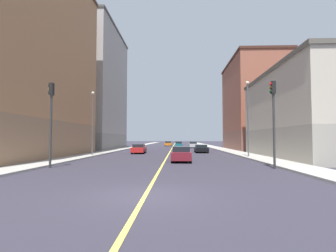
% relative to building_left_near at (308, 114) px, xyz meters
% --- Properties ---
extents(ground_plane, '(400.00, 400.00, 0.00)m').
position_rel_building_left_near_xyz_m(ground_plane, '(-15.35, -19.08, -4.75)').
color(ground_plane, '#2C2934').
rests_on(ground_plane, ground).
extents(sidewalk_left, '(2.68, 168.00, 0.15)m').
position_rel_building_left_near_xyz_m(sidewalk_left, '(-5.66, 29.92, -4.68)').
color(sidewalk_left, '#9E9B93').
rests_on(sidewalk_left, ground).
extents(sidewalk_right, '(2.68, 168.00, 0.15)m').
position_rel_building_left_near_xyz_m(sidewalk_right, '(-25.04, 29.92, -4.68)').
color(sidewalk_right, '#9E9B93').
rests_on(sidewalk_right, ground).
extents(lane_center_stripe, '(0.16, 154.00, 0.01)m').
position_rel_building_left_near_xyz_m(lane_center_stripe, '(-15.35, 29.92, -4.75)').
color(lane_center_stripe, '#E5D14C').
rests_on(lane_center_stripe, ground).
extents(building_left_near, '(8.93, 18.93, 9.49)m').
position_rel_building_left_near_xyz_m(building_left_near, '(0.00, 0.00, 0.00)').
color(building_left_near, '#9D9688').
rests_on(building_left_near, ground).
extents(building_left_mid, '(8.93, 16.94, 16.56)m').
position_rel_building_left_near_xyz_m(building_left_mid, '(0.00, 20.29, 3.53)').
color(building_left_mid, brown).
rests_on(building_left_mid, ground).
extents(building_right_corner, '(8.93, 24.80, 22.60)m').
position_rel_building_left_near_xyz_m(building_right_corner, '(-30.70, -2.38, 6.56)').
color(building_right_corner, '#8F6B4F').
rests_on(building_right_corner, ground).
extents(building_right_midblock, '(8.93, 20.90, 24.35)m').
position_rel_building_left_near_xyz_m(building_right_midblock, '(-30.70, 23.74, 7.43)').
color(building_right_midblock, gray).
rests_on(building_right_midblock, ground).
extents(traffic_light_left_near, '(0.40, 0.32, 6.14)m').
position_rel_building_left_near_xyz_m(traffic_light_left_near, '(-7.42, -10.22, -0.79)').
color(traffic_light_left_near, '#2D2D2D').
rests_on(traffic_light_left_near, ground).
extents(traffic_light_right_near, '(0.40, 0.32, 6.14)m').
position_rel_building_left_near_xyz_m(traffic_light_right_near, '(-23.32, -10.22, -0.79)').
color(traffic_light_right_near, '#2D2D2D').
rests_on(traffic_light_right_near, ground).
extents(street_lamp_left_near, '(0.36, 0.36, 8.30)m').
position_rel_building_left_near_xyz_m(street_lamp_left_near, '(-6.40, 0.27, 0.33)').
color(street_lamp_left_near, '#4C4C51').
rests_on(street_lamp_left_near, ground).
extents(street_lamp_right_near, '(0.36, 0.36, 7.59)m').
position_rel_building_left_near_xyz_m(street_lamp_right_near, '(-24.30, 2.14, -0.04)').
color(street_lamp_right_near, '#4C4C51').
rests_on(street_lamp_right_near, ground).
extents(car_orange, '(2.00, 4.10, 1.35)m').
position_rel_building_left_near_xyz_m(car_orange, '(-16.78, 44.75, -4.09)').
color(car_orange, orange).
rests_on(car_orange, ground).
extents(car_teal, '(1.82, 3.98, 1.35)m').
position_rel_building_left_near_xyz_m(car_teal, '(-13.84, 35.41, -4.09)').
color(car_teal, '#196670').
rests_on(car_teal, ground).
extents(car_black, '(1.92, 4.46, 1.18)m').
position_rel_building_left_near_xyz_m(car_black, '(-10.62, 10.74, -4.17)').
color(car_black, black).
rests_on(car_black, ground).
extents(car_maroon, '(1.84, 4.11, 1.38)m').
position_rel_building_left_near_xyz_m(car_maroon, '(-13.81, -4.82, -4.08)').
color(car_maroon, maroon).
rests_on(car_maroon, ground).
extents(car_red, '(1.88, 4.50, 1.32)m').
position_rel_building_left_near_xyz_m(car_red, '(-19.61, 8.24, -4.11)').
color(car_red, red).
rests_on(car_red, ground).
extents(car_white, '(1.89, 4.29, 1.27)m').
position_rel_building_left_near_xyz_m(car_white, '(-14.02, 47.40, -4.13)').
color(car_white, white).
rests_on(car_white, ground).
extents(car_silver, '(1.91, 4.15, 1.39)m').
position_rel_building_left_near_xyz_m(car_silver, '(-10.59, 31.30, -4.08)').
color(car_silver, silver).
rests_on(car_silver, ground).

